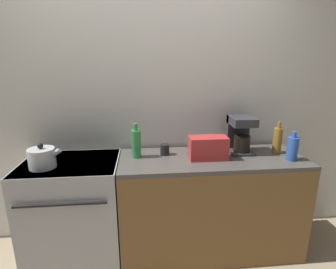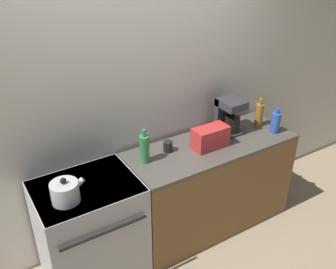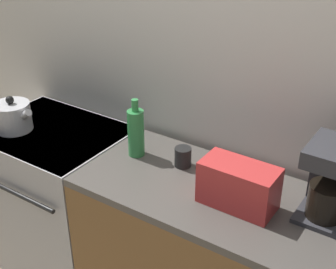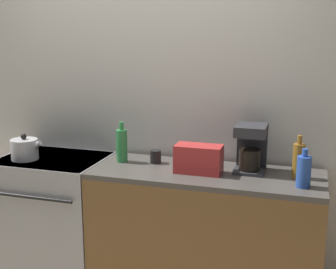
{
  "view_description": "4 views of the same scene",
  "coord_description": "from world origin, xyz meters",
  "px_view_note": "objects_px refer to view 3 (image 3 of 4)",
  "views": [
    {
      "loc": [
        -0.02,
        -1.75,
        1.68
      ],
      "look_at": [
        0.19,
        0.38,
        1.08
      ],
      "focal_mm": 28.0,
      "sensor_mm": 36.0,
      "label": 1
    },
    {
      "loc": [
        -1.28,
        -1.92,
        2.56
      ],
      "look_at": [
        0.11,
        0.31,
        1.11
      ],
      "focal_mm": 40.0,
      "sensor_mm": 36.0,
      "label": 2
    },
    {
      "loc": [
        1.15,
        -1.2,
        2.07
      ],
      "look_at": [
        0.12,
        0.34,
        1.07
      ],
      "focal_mm": 50.0,
      "sensor_mm": 36.0,
      "label": 3
    },
    {
      "loc": [
        1.21,
        -2.66,
        1.84
      ],
      "look_at": [
        0.27,
        0.34,
        1.12
      ],
      "focal_mm": 50.0,
      "sensor_mm": 36.0,
      "label": 4
    }
  ],
  "objects_px": {
    "coffee_maker": "(333,178)",
    "bottle_green": "(136,132)",
    "toaster": "(239,185)",
    "cup_black": "(183,157)",
    "stove": "(59,197)",
    "kettle": "(13,116)"
  },
  "relations": [
    {
      "from": "coffee_maker",
      "to": "cup_black",
      "type": "bearing_deg",
      "value": -178.3
    },
    {
      "from": "toaster",
      "to": "coffee_maker",
      "type": "bearing_deg",
      "value": 24.83
    },
    {
      "from": "kettle",
      "to": "bottle_green",
      "type": "distance_m",
      "value": 0.73
    },
    {
      "from": "kettle",
      "to": "toaster",
      "type": "distance_m",
      "value": 1.3
    },
    {
      "from": "stove",
      "to": "cup_black",
      "type": "bearing_deg",
      "value": 7.13
    },
    {
      "from": "stove",
      "to": "toaster",
      "type": "bearing_deg",
      "value": -1.67
    },
    {
      "from": "kettle",
      "to": "stove",
      "type": "bearing_deg",
      "value": 29.49
    },
    {
      "from": "cup_black",
      "to": "stove",
      "type": "bearing_deg",
      "value": -172.87
    },
    {
      "from": "coffee_maker",
      "to": "bottle_green",
      "type": "bearing_deg",
      "value": -176.42
    },
    {
      "from": "stove",
      "to": "cup_black",
      "type": "height_order",
      "value": "cup_black"
    },
    {
      "from": "bottle_green",
      "to": "cup_black",
      "type": "xyz_separation_m",
      "value": [
        0.24,
        0.04,
        -0.08
      ]
    },
    {
      "from": "toaster",
      "to": "bottle_green",
      "type": "height_order",
      "value": "bottle_green"
    },
    {
      "from": "bottle_green",
      "to": "cup_black",
      "type": "bearing_deg",
      "value": 8.7
    },
    {
      "from": "coffee_maker",
      "to": "bottle_green",
      "type": "distance_m",
      "value": 0.92
    },
    {
      "from": "stove",
      "to": "toaster",
      "type": "distance_m",
      "value": 1.25
    },
    {
      "from": "stove",
      "to": "toaster",
      "type": "relative_size",
      "value": 2.85
    },
    {
      "from": "coffee_maker",
      "to": "kettle",
      "type": "bearing_deg",
      "value": -172.49
    },
    {
      "from": "cup_black",
      "to": "coffee_maker",
      "type": "bearing_deg",
      "value": 1.7
    },
    {
      "from": "coffee_maker",
      "to": "toaster",
      "type": "bearing_deg",
      "value": -155.17
    },
    {
      "from": "coffee_maker",
      "to": "bottle_green",
      "type": "height_order",
      "value": "coffee_maker"
    },
    {
      "from": "coffee_maker",
      "to": "cup_black",
      "type": "xyz_separation_m",
      "value": [
        -0.67,
        -0.02,
        -0.12
      ]
    },
    {
      "from": "toaster",
      "to": "coffee_maker",
      "type": "distance_m",
      "value": 0.37
    }
  ]
}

